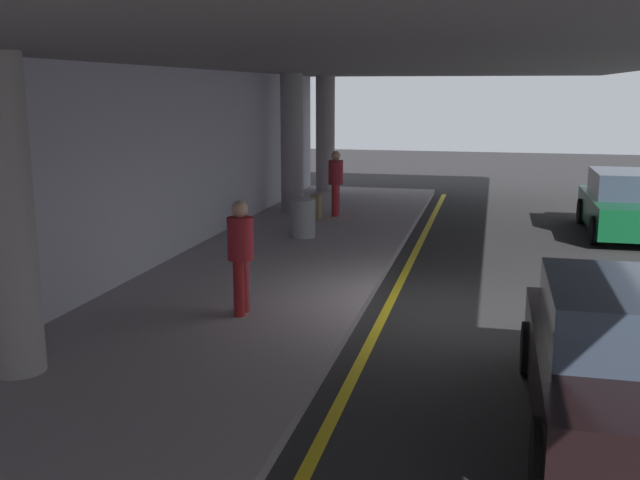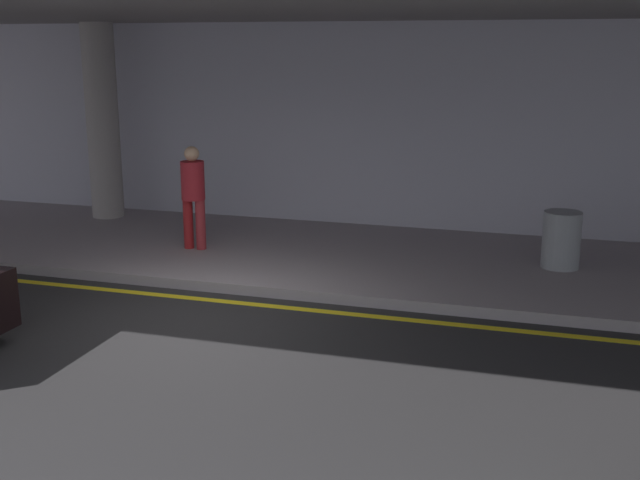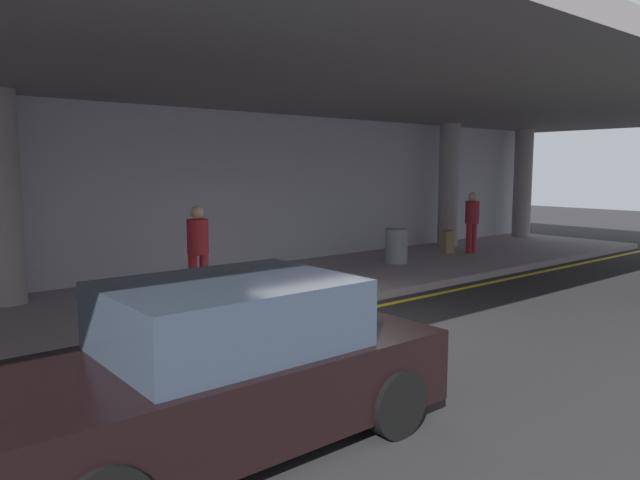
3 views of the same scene
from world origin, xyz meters
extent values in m
plane|color=#272627|center=(0.00, 0.00, 0.00)|extent=(60.00, 60.00, 0.00)
cube|color=gray|center=(0.00, 3.10, 0.07)|extent=(26.00, 4.20, 0.15)
cube|color=yellow|center=(0.00, 0.68, 0.00)|extent=(26.00, 0.14, 0.01)
cylinder|color=gray|center=(-4.00, 4.46, 1.97)|extent=(0.61, 0.61, 3.65)
cube|color=slate|center=(0.00, 2.60, 3.95)|extent=(28.00, 13.20, 0.30)
cube|color=#B3AFBF|center=(0.00, 5.35, 1.90)|extent=(26.00, 0.30, 3.80)
cylinder|color=maroon|center=(-1.39, 2.66, 0.56)|extent=(0.16, 0.16, 0.82)
cylinder|color=maroon|center=(-1.17, 2.66, 0.56)|extent=(0.16, 0.16, 0.82)
cylinder|color=maroon|center=(-1.28, 2.66, 1.28)|extent=(0.38, 0.38, 0.62)
sphere|color=tan|center=(-1.28, 2.66, 1.71)|extent=(0.24, 0.24, 0.24)
cylinder|color=gray|center=(4.44, 3.23, 0.57)|extent=(0.56, 0.56, 0.85)
camera|label=1|loc=(-11.06, -0.84, 3.40)|focal=41.08mm
camera|label=2|loc=(4.29, -8.66, 3.40)|focal=44.06mm
camera|label=3|loc=(-6.15, -6.66, 2.48)|focal=32.87mm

